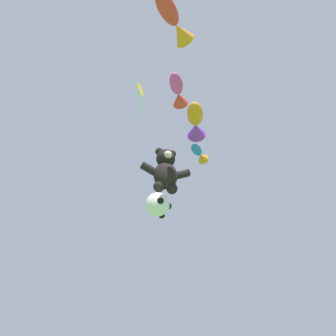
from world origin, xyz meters
TOP-DOWN VIEW (x-y plane):
  - teddy_bear_kite at (1.01, 6.13)m, footprint 2.47×1.09m
  - soccer_ball_kite at (0.68, 6.17)m, footprint 1.16×1.15m
  - fish_kite_cobalt at (3.26, 7.06)m, footprint 1.48×1.48m
  - fish_kite_tangerine at (2.45, 5.41)m, footprint 1.80×2.50m
  - fish_kite_magenta at (0.75, 3.29)m, footprint 1.34×1.75m
  - fish_kite_crimson at (-0.17, 0.83)m, footprint 2.00×1.91m
  - diamond_kite at (-0.70, 5.09)m, footprint 0.58×0.73m

SIDE VIEW (x-z plane):
  - soccer_ball_kite at x=0.68m, z-range 6.62..7.68m
  - teddy_bear_kite at x=1.01m, z-range 7.77..10.27m
  - fish_kite_cobalt at x=3.26m, z-range 10.96..11.61m
  - fish_kite_magenta at x=0.75m, z-range 10.93..11.64m
  - fish_kite_tangerine at x=2.45m, z-range 11.44..12.47m
  - fish_kite_crimson at x=-0.17m, z-range 11.65..12.43m
  - diamond_kite at x=-0.70m, z-range 11.61..14.13m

